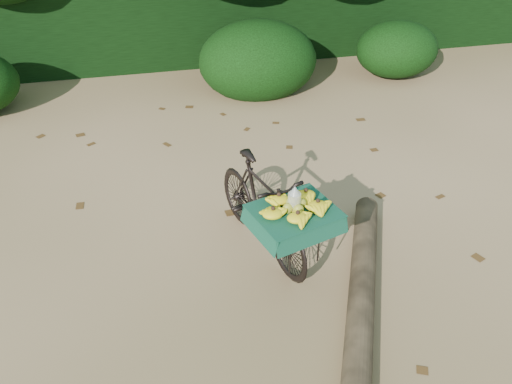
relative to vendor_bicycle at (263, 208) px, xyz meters
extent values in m
plane|color=tan|center=(-0.63, -0.19, -0.54)|extent=(80.00, 80.00, 0.00)
imported|color=black|center=(-0.01, 0.02, -0.02)|extent=(0.97, 1.80, 1.04)
cube|color=black|center=(0.17, -0.55, 0.32)|extent=(0.49, 0.55, 0.03)
cube|color=#165439|center=(0.17, -0.55, 0.33)|extent=(0.90, 0.82, 0.01)
ellipsoid|color=#999725|center=(0.24, -0.53, 0.39)|extent=(0.10, 0.08, 0.11)
ellipsoid|color=#999725|center=(0.15, -0.49, 0.39)|extent=(0.10, 0.08, 0.11)
ellipsoid|color=#999725|center=(0.10, -0.57, 0.39)|extent=(0.10, 0.08, 0.11)
ellipsoid|color=#999725|center=(0.19, -0.61, 0.39)|extent=(0.10, 0.08, 0.11)
cylinder|color=#EAE5C6|center=(0.16, -0.54, 0.44)|extent=(0.12, 0.12, 0.16)
cylinder|color=brown|center=(0.62, -1.25, -0.41)|extent=(1.63, 3.25, 0.25)
cube|color=black|center=(-0.63, 6.11, 0.36)|extent=(26.00, 1.80, 1.80)
camera|label=1|loc=(-1.04, -4.36, 3.29)|focal=38.00mm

